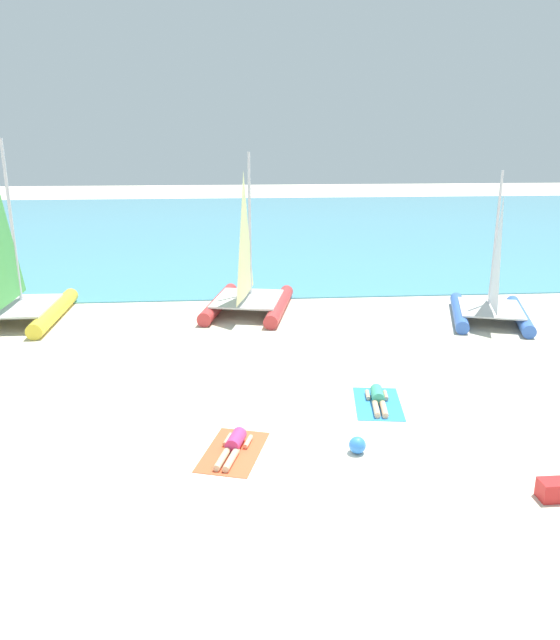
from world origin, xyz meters
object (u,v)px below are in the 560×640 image
object	(u,v)px
towel_left	(233,452)
towel_right	(378,404)
sailboat_blue	(491,300)
cooler_box	(553,490)
sailboat_red	(248,290)
sunbather_left	(234,445)
sailboat_yellow	(15,296)
beach_ball	(357,445)
sunbather_right	(378,398)

from	to	relation	value
towel_left	towel_right	size ratio (longest dim) A/B	1.00
sailboat_blue	towel_right	xyz separation A→B (m)	(-5.50, -6.44, -0.75)
towel_left	cooler_box	size ratio (longest dim) A/B	3.80
sailboat_red	sunbather_left	bearing A→B (deg)	-80.93
sailboat_blue	sunbather_left	xyz separation A→B (m)	(-9.00, -8.43, -0.63)
towel_right	cooler_box	bearing A→B (deg)	-62.98
sailboat_red	towel_left	world-z (taller)	sailboat_red
sailboat_red	sunbather_left	distance (m)	10.28
sailboat_yellow	beach_ball	size ratio (longest dim) A/B	17.47
towel_left	beach_ball	distance (m)	2.54
sailboat_blue	cooler_box	xyz separation A→B (m)	(-3.35, -10.66, -0.58)
sailboat_yellow	sunbather_right	world-z (taller)	sailboat_yellow
sailboat_blue	towel_right	world-z (taller)	sailboat_blue
sunbather_right	sailboat_red	bearing A→B (deg)	117.28
cooler_box	sailboat_red	bearing A→B (deg)	111.91
sailboat_red	sunbather_left	size ratio (longest dim) A/B	3.67
towel_left	towel_right	bearing A→B (deg)	30.27
sailboat_red	beach_ball	world-z (taller)	sailboat_red
sailboat_red	towel_left	xyz separation A→B (m)	(-0.65, -10.30, -0.84)
sailboat_red	cooler_box	size ratio (longest dim) A/B	11.33
towel_left	sunbather_left	world-z (taller)	sunbather_left
sailboat_red	sailboat_yellow	bearing A→B (deg)	-164.02
sailboat_red	towel_right	xyz separation A→B (m)	(2.86, -8.25, -0.84)
cooler_box	sailboat_yellow	bearing A→B (deg)	137.47
sailboat_red	cooler_box	distance (m)	13.45
sailboat_yellow	sailboat_red	bearing A→B (deg)	3.92
sunbather_right	towel_left	bearing A→B (deg)	-141.06
sailboat_yellow	sunbather_left	xyz separation A→B (m)	(7.43, -9.76, -0.78)
sunbather_right	sailboat_blue	bearing A→B (deg)	57.21
sailboat_red	sunbather_left	world-z (taller)	sailboat_red
towel_right	towel_left	bearing A→B (deg)	-149.73
sailboat_red	sunbather_right	size ratio (longest dim) A/B	3.62
sailboat_red	sailboat_yellow	xyz separation A→B (m)	(-8.06, -0.48, 0.07)
sunbather_right	towel_right	bearing A→B (deg)	-90.00
towel_right	sunbather_right	world-z (taller)	sunbather_right
towel_left	beach_ball	xyz separation A→B (m)	(2.53, -0.25, 0.17)
sailboat_yellow	sailboat_blue	distance (m)	16.48
towel_left	sunbather_right	xyz separation A→B (m)	(3.52, 2.12, 0.13)
sailboat_yellow	cooler_box	world-z (taller)	sailboat_yellow
sunbather_left	cooler_box	bearing A→B (deg)	-4.65
beach_ball	sailboat_yellow	bearing A→B (deg)	134.59
sailboat_yellow	sunbather_right	distance (m)	13.39
sailboat_yellow	cooler_box	size ratio (longest dim) A/B	12.26
sunbather_right	beach_ball	world-z (taller)	beach_ball
towel_right	cooler_box	size ratio (longest dim) A/B	3.80
sunbather_left	sunbather_right	xyz separation A→B (m)	(3.50, 2.05, 0.00)
sailboat_red	towel_right	world-z (taller)	sailboat_red
sailboat_yellow	towel_left	size ratio (longest dim) A/B	3.23
sailboat_red	towel_left	distance (m)	10.35
sunbather_left	beach_ball	xyz separation A→B (m)	(2.51, -0.32, 0.04)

